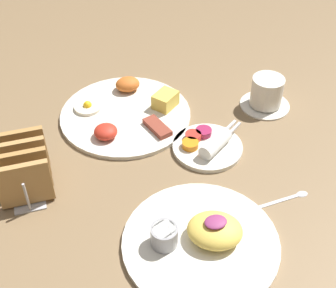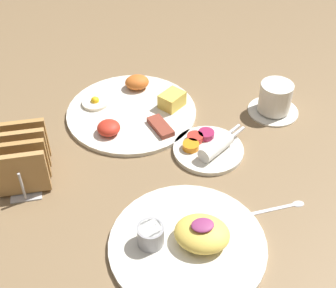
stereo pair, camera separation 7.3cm
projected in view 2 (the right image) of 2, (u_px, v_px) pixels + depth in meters
name	position (u px, v px, depth m)	size (l,w,h in m)	color
ground_plane	(146.00, 177.00, 0.96)	(3.00, 3.00, 0.00)	brown
plate_breakfast	(134.00, 110.00, 1.11)	(0.31, 0.31, 0.05)	silver
plate_condiments	(209.00, 147.00, 1.01)	(0.17, 0.15, 0.04)	silver
plate_foreground	(188.00, 241.00, 0.82)	(0.28, 0.28, 0.06)	silver
toast_rack	(23.00, 158.00, 0.93)	(0.10, 0.15, 0.10)	#B7B7BC
coffee_cup	(275.00, 100.00, 1.10)	(0.12, 0.12, 0.08)	silver
teaspoon	(283.00, 206.00, 0.89)	(0.13, 0.02, 0.01)	silver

